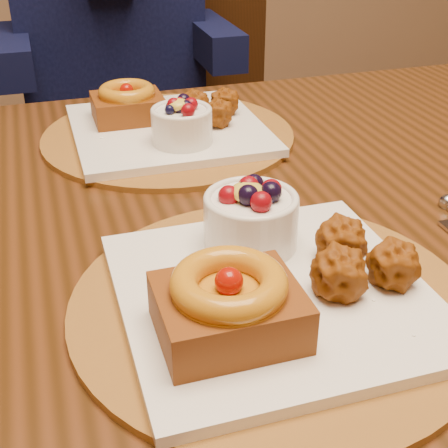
{
  "coord_description": "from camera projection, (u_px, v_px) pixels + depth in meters",
  "views": [
    {
      "loc": [
        -0.3,
        -0.62,
        1.11
      ],
      "look_at": [
        -0.15,
        -0.13,
        0.82
      ],
      "focal_mm": 50.0,
      "sensor_mm": 36.0,
      "label": 1
    }
  ],
  "objects": [
    {
      "name": "dining_table",
      "position": [
        209.0,
        255.0,
        0.81
      ],
      "size": [
        1.6,
        0.9,
        0.76
      ],
      "color": "#321B09",
      "rests_on": "ground"
    },
    {
      "name": "place_setting_near",
      "position": [
        268.0,
        279.0,
        0.58
      ],
      "size": [
        0.38,
        0.38,
        0.09
      ],
      "color": "#603512",
      "rests_on": "dining_table"
    },
    {
      "name": "place_setting_far",
      "position": [
        167.0,
        125.0,
        0.93
      ],
      "size": [
        0.38,
        0.38,
        0.08
      ],
      "color": "#603512",
      "rests_on": "dining_table"
    },
    {
      "name": "chair_far",
      "position": [
        187.0,
        131.0,
        1.62
      ],
      "size": [
        0.51,
        0.51,
        0.94
      ],
      "rotation": [
        0.0,
        0.0,
        -0.14
      ],
      "color": "black",
      "rests_on": "ground"
    }
  ]
}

